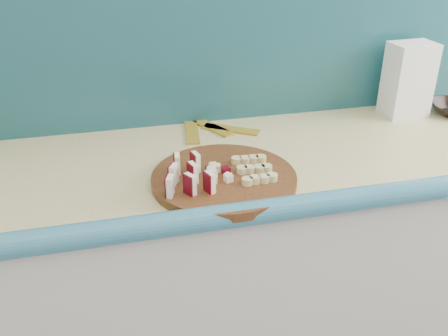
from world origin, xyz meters
name	(u,v)px	position (x,y,z in m)	size (l,w,h in m)	color
kitchen_counter	(268,274)	(0.10, 1.50, 0.46)	(2.20, 0.63, 0.91)	beige
backsplash	(248,43)	(0.10, 1.79, 1.16)	(2.20, 0.02, 0.50)	teal
cutting_board	(224,179)	(-0.09, 1.36, 0.92)	(0.38, 0.38, 0.02)	#3F1B0D
apple_wedges	(187,175)	(-0.19, 1.33, 0.96)	(0.11, 0.15, 0.05)	#FCEDCA
apple_chunks	(215,173)	(-0.11, 1.36, 0.94)	(0.06, 0.07, 0.02)	#F3E8C2
banana_slices	(254,169)	(-0.01, 1.35, 0.94)	(0.10, 0.14, 0.02)	#D3C680
flour_bag	(408,80)	(0.63, 1.68, 1.03)	(0.14, 0.10, 0.25)	white
banana_peel	(212,129)	(-0.04, 1.70, 0.91)	(0.24, 0.21, 0.01)	gold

